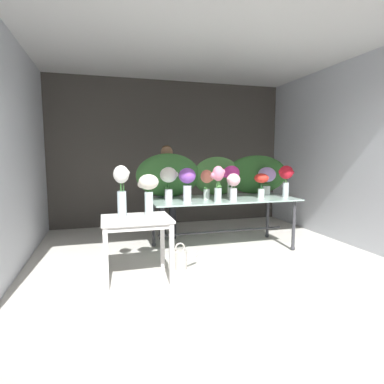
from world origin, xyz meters
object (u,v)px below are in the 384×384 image
Objects in this scene: vase_coral_snapdragons at (207,180)px; vase_magenta_anemones at (231,177)px; vase_blush_hydrangea at (233,184)px; vase_lilac_carnations at (267,177)px; vase_crimson_dahlias at (286,176)px; vase_cream_lisianthus_tall at (148,189)px; vase_ivory_ranunculus at (169,178)px; watering_can at (180,259)px; display_table_glass at (222,205)px; side_table_white at (136,226)px; vase_scarlet_tulips at (261,182)px; vase_violet_roses at (187,180)px; vase_rosy_peonies at (218,180)px; florist at (167,182)px; vase_white_roses_tall at (122,188)px.

vase_magenta_anemones reaches higher than vase_coral_snapdragons.
vase_coral_snapdragons is at bearing 143.10° from vase_blush_hydrangea.
vase_lilac_carnations is 0.93× the size of vase_crimson_dahlias.
vase_ivory_ranunculus is at bearing 62.56° from vase_cream_lisianthus_tall.
vase_cream_lisianthus_tall is 1.01m from watering_can.
display_table_glass reaches higher than side_table_white.
vase_lilac_carnations is 0.42m from vase_scarlet_tulips.
vase_crimson_dahlias is at bearing 6.95° from vase_blush_hydrangea.
vase_scarlet_tulips is 0.79× the size of vase_violet_roses.
vase_ivory_ranunculus is at bearing 176.31° from vase_coral_snapdragons.
vase_rosy_peonies reaches higher than side_table_white.
vase_rosy_peonies is (-0.37, -0.42, -0.01)m from vase_magenta_anemones.
florist is (0.69, 1.62, 0.35)m from side_table_white.
florist reaches higher than vase_crimson_dahlias.
side_table_white is at bearing -158.00° from vase_rosy_peonies.
vase_violet_roses is at bearing -163.35° from vase_magenta_anemones.
vase_magenta_anemones is (0.86, -0.72, 0.12)m from florist.
vase_coral_snapdragons is (0.56, -0.04, -0.04)m from vase_ivory_ranunculus.
vase_blush_hydrangea is 0.65× the size of vase_white_roses_tall.
side_table_white is 1.59m from vase_blush_hydrangea.
vase_magenta_anemones reaches higher than watering_can.
display_table_glass is at bearing 39.58° from watering_can.
florist reaches higher than vase_cream_lisianthus_tall.
florist reaches higher than vase_violet_roses.
florist is at bearing 158.55° from vase_lilac_carnations.
vase_crimson_dahlias is 1.25m from vase_coral_snapdragons.
vase_crimson_dahlias is 1.00× the size of vase_magenta_anemones.
vase_white_roses_tall is at bearing -144.60° from vase_violet_roses.
vase_rosy_peonies reaches higher than vase_ivory_ranunculus.
watering_can is (0.71, 0.16, -0.95)m from vase_white_roses_tall.
vase_cream_lisianthus_tall is at bearing 11.76° from vase_white_roses_tall.
watering_can is at bearing -114.12° from vase_violet_roses.
vase_lilac_carnations is 0.37m from vase_crimson_dahlias.
vase_crimson_dahlias reaches higher than vase_ivory_ranunculus.
display_table_glass is 1.80m from vase_white_roses_tall.
vase_blush_hydrangea reaches higher than watering_can.
vase_rosy_peonies reaches higher than vase_coral_snapdragons.
vase_lilac_carnations reaches higher than vase_scarlet_tulips.
vase_scarlet_tulips is at bearing 14.85° from vase_blush_hydrangea.
vase_blush_hydrangea reaches higher than side_table_white.
vase_violet_roses reaches higher than vase_cream_lisianthus_tall.
vase_ivory_ranunculus is 1.28× the size of vase_scarlet_tulips.
vase_ivory_ranunculus reaches higher than vase_blush_hydrangea.
vase_lilac_carnations is 0.91m from vase_blush_hydrangea.
vase_cream_lisianthus_tall is at bearing -136.32° from vase_violet_roses.
florist reaches higher than vase_magenta_anemones.
vase_violet_roses is 1.15m from vase_white_roses_tall.
florist reaches higher than side_table_white.
vase_coral_snapdragons is 0.73× the size of vase_white_roses_tall.
vase_coral_snapdragons is at bearing 48.80° from watering_can.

